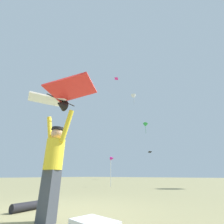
{
  "coord_description": "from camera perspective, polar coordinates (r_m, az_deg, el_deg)",
  "views": [
    {
      "loc": [
        3.11,
        -2.13,
        0.73
      ],
      "look_at": [
        0.39,
        1.41,
        2.53
      ],
      "focal_mm": 25.18,
      "sensor_mm": 36.0,
      "label": 1
    }
  ],
  "objects": [
    {
      "name": "ground_plane",
      "position": [
        3.84,
        -20.95,
        -31.71
      ],
      "size": [
        120.0,
        120.0,
        0.0
      ],
      "primitive_type": "plane",
      "color": "#847F56"
    },
    {
      "name": "kite_flyer_person",
      "position": [
        3.24,
        -20.55,
        -16.98
      ],
      "size": [
        0.81,
        0.36,
        1.92
      ],
      "color": "#424751",
      "rests_on": "ground"
    },
    {
      "name": "held_stunt_kite",
      "position": [
        3.55,
        -18.76,
        5.14
      ],
      "size": [
        1.92,
        1.05,
        0.41
      ],
      "color": "black"
    },
    {
      "name": "distant_kite_black_overhead_distant",
      "position": [
        33.34,
        13.57,
        -13.88
      ],
      "size": [
        0.7,
        0.72,
        0.37
      ],
      "color": "black"
    },
    {
      "name": "distant_kite_green_mid_left",
      "position": [
        35.95,
        12.01,
        -4.69
      ],
      "size": [
        1.53,
        1.67,
        2.61
      ],
      "color": "green"
    },
    {
      "name": "distant_kite_magenta_mid_right",
      "position": [
        22.6,
        1.61,
        12.04
      ],
      "size": [
        0.61,
        0.6,
        0.22
      ],
      "color": "#DB2393"
    },
    {
      "name": "distant_kite_white_low_right",
      "position": [
        32.98,
        7.87,
        5.53
      ],
      "size": [
        1.29,
        1.34,
        2.53
      ],
      "color": "white"
    },
    {
      "name": "spare_kite_bag",
      "position": [
        4.6,
        -25.86,
        -28.07
      ],
      "size": [
        0.33,
        1.15,
        0.18
      ],
      "primitive_type": "cylinder",
      "rotation": [
        0.0,
        1.57,
        1.7
      ],
      "color": "black",
      "rests_on": "ground"
    },
    {
      "name": "marker_flag",
      "position": [
        11.8,
        0.02,
        -17.14
      ],
      "size": [
        0.3,
        0.24,
        1.99
      ],
      "color": "silver",
      "rests_on": "ground"
    }
  ]
}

